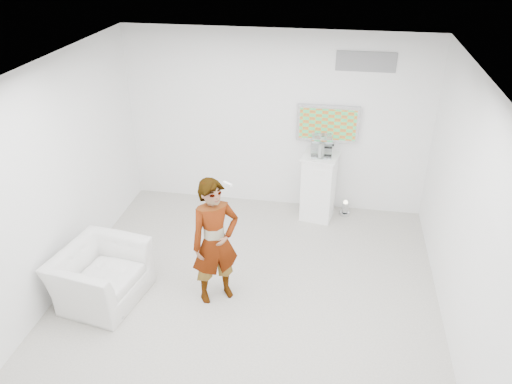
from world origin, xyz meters
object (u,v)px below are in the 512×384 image
at_px(pedestal, 319,187).
at_px(floor_uplight, 345,208).
at_px(person, 215,242).
at_px(armchair, 101,275).
at_px(tv, 328,123).

xyz_separation_m(pedestal, floor_uplight, (0.47, 0.11, -0.43)).
xyz_separation_m(person, pedestal, (1.18, 2.28, -0.30)).
height_order(person, armchair, person).
relative_size(tv, armchair, 0.90).
bearing_deg(person, armchair, 156.07).
xyz_separation_m(person, armchair, (-1.48, -0.29, -0.50)).
height_order(armchair, pedestal, pedestal).
relative_size(armchair, pedestal, 0.99).
relative_size(person, armchair, 1.55).
distance_m(tv, armchair, 4.14).
height_order(armchair, floor_uplight, armchair).
xyz_separation_m(armchair, floor_uplight, (3.12, 2.68, -0.23)).
distance_m(armchair, pedestal, 3.70).
distance_m(pedestal, floor_uplight, 0.65).
distance_m(person, floor_uplight, 2.99).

